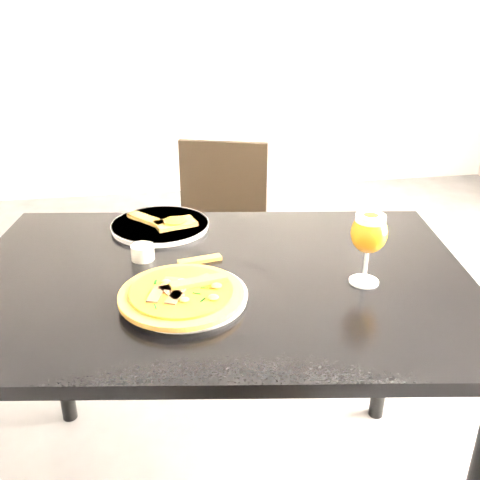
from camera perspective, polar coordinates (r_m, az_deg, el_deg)
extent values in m
cube|color=black|center=(1.28, -2.43, -4.23)|extent=(1.31, 0.98, 0.03)
cylinder|color=black|center=(1.86, -19.04, -9.20)|extent=(0.05, 0.05, 0.72)
cylinder|color=black|center=(1.83, 15.42, -9.14)|extent=(0.05, 0.05, 0.72)
cube|color=black|center=(2.15, -2.53, -1.46)|extent=(0.48, 0.48, 0.04)
cylinder|color=black|center=(2.16, -7.27, -8.03)|extent=(0.03, 0.03, 0.39)
cylinder|color=black|center=(2.10, 0.92, -8.78)|extent=(0.03, 0.03, 0.39)
cylinder|color=black|center=(2.42, -5.33, -4.16)|extent=(0.03, 0.03, 0.39)
cylinder|color=black|center=(2.37, 1.95, -4.72)|extent=(0.03, 0.03, 0.39)
cube|color=black|center=(2.22, -1.79, 5.72)|extent=(0.35, 0.14, 0.38)
cylinder|color=white|center=(1.17, -5.81, -5.99)|extent=(0.31, 0.31, 0.01)
cylinder|color=olive|center=(1.15, -6.25, -5.82)|extent=(0.27, 0.27, 0.01)
cylinder|color=#BD560F|center=(1.15, -6.27, -5.44)|extent=(0.22, 0.22, 0.01)
cube|color=#48341F|center=(1.15, -4.84, -5.13)|extent=(0.05, 0.03, 0.00)
cube|color=#48341F|center=(1.19, -5.71, -4.10)|extent=(0.04, 0.06, 0.00)
cube|color=#48341F|center=(1.18, -9.06, -4.48)|extent=(0.06, 0.05, 0.00)
cube|color=#48341F|center=(1.13, -7.41, -5.74)|extent=(0.06, 0.05, 0.00)
cube|color=#48341F|center=(1.11, -5.35, -6.34)|extent=(0.04, 0.06, 0.00)
ellipsoid|color=gold|center=(1.15, -5.48, -4.84)|extent=(0.03, 0.03, 0.01)
ellipsoid|color=gold|center=(1.20, -6.43, -3.56)|extent=(0.03, 0.03, 0.01)
ellipsoid|color=gold|center=(1.15, -7.14, -4.94)|extent=(0.03, 0.03, 0.01)
ellipsoid|color=gold|center=(1.12, -9.21, -6.15)|extent=(0.03, 0.03, 0.01)
ellipsoid|color=gold|center=(1.13, -6.24, -5.61)|extent=(0.03, 0.03, 0.01)
ellipsoid|color=gold|center=(1.12, -3.21, -5.78)|extent=(0.03, 0.03, 0.01)
cube|color=#0D4B10|center=(1.16, -6.06, -4.93)|extent=(0.01, 0.02, 0.00)
cube|color=#0D4B10|center=(1.18, -6.95, -4.32)|extent=(0.01, 0.02, 0.00)
cube|color=#0D4B10|center=(1.19, -9.13, -4.38)|extent=(0.02, 0.01, 0.00)
cube|color=#0D4B10|center=(1.15, -7.72, -5.34)|extent=(0.02, 0.00, 0.00)
cube|color=#0D4B10|center=(1.12, -8.66, -6.24)|extent=(0.02, 0.01, 0.00)
cube|color=#0D4B10|center=(1.14, -6.49, -5.63)|extent=(0.01, 0.02, 0.00)
cube|color=#0D4B10|center=(1.11, -5.56, -6.30)|extent=(0.01, 0.02, 0.00)
cube|color=#0D4B10|center=(1.11, -3.23, -6.22)|extent=(0.02, 0.01, 0.00)
cube|color=#0D4B10|center=(1.15, -4.83, -5.21)|extent=(0.02, 0.00, 0.00)
cube|color=#0D4B10|center=(1.18, -4.02, -4.35)|extent=(0.02, 0.01, 0.00)
cube|color=olive|center=(1.16, -4.34, -4.56)|extent=(0.13, 0.05, 0.01)
cylinder|color=white|center=(1.54, -8.50, 1.54)|extent=(0.32, 0.32, 0.01)
cube|color=olive|center=(1.55, -9.90, 2.19)|extent=(0.11, 0.12, 0.01)
cube|color=olive|center=(1.51, -6.91, 1.76)|extent=(0.13, 0.10, 0.01)
cylinder|color=#BD560F|center=(1.51, -6.92, 2.04)|extent=(0.06, 0.06, 0.00)
cube|color=olive|center=(1.33, -4.31, -2.13)|extent=(0.11, 0.04, 0.01)
cylinder|color=beige|center=(1.35, -10.35, -1.29)|extent=(0.06, 0.06, 0.04)
cylinder|color=gold|center=(1.35, -10.39, -0.78)|extent=(0.05, 0.05, 0.01)
cylinder|color=white|center=(1.27, 13.07, -4.31)|extent=(0.07, 0.07, 0.00)
cylinder|color=white|center=(1.25, 13.23, -2.74)|extent=(0.01, 0.01, 0.07)
ellipsoid|color=#A4650F|center=(1.21, 13.61, 0.75)|extent=(0.08, 0.08, 0.09)
cylinder|color=white|center=(1.20, 13.77, 2.28)|extent=(0.07, 0.07, 0.02)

